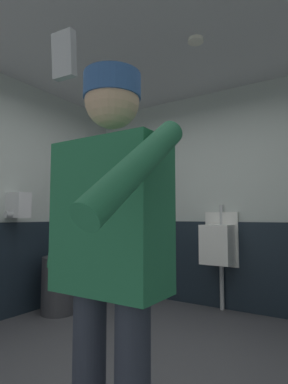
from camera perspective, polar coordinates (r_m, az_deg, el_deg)
name	(u,v)px	position (r m, az deg, el deg)	size (l,w,h in m)	color
ground_plane	(132,381)	(2.47, -2.17, -31.51)	(4.31, 4.40, 0.04)	#4C4C51
wall_back	(223,197)	(3.97, 14.35, -0.88)	(4.31, 0.12, 2.68)	silver
wainscot_band_back	(222,265)	(3.94, 14.24, -12.89)	(3.71, 0.03, 1.03)	#19232D
ceiling_slab	(133,3)	(2.72, -1.97, 31.62)	(4.31, 4.40, 0.04)	silver
downlight_far	(196,41)	(3.10, 9.55, 25.92)	(0.14, 0.14, 0.03)	white
urinal_solo	(219,244)	(3.77, 13.62, -9.29)	(0.40, 0.34, 1.24)	white
person	(110,237)	(1.28, -6.35, -8.36)	(0.69, 0.60, 1.70)	#2D3342
cell_phone	(64,55)	(0.82, -14.59, 23.30)	(0.06, 0.02, 0.11)	#A5A8B2
trash_bin	(59,285)	(3.81, -15.47, -16.20)	(0.39, 0.39, 0.64)	#38383D
hand_dryer	(18,206)	(3.65, -22.28, -2.35)	(0.24, 0.23, 0.28)	silver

